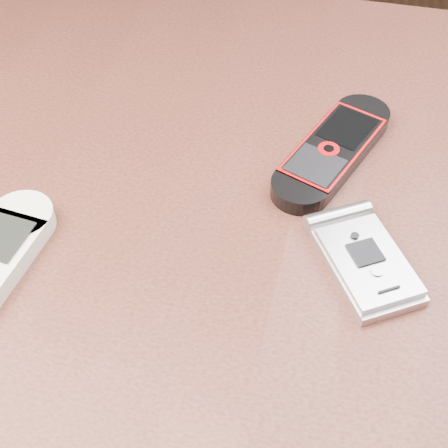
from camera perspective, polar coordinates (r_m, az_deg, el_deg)
table at (r=0.59m, az=-0.48°, el=-7.38°), size 1.20×0.80×0.75m
nokia_black_red at (r=0.57m, az=9.93°, el=6.72°), size 0.11×0.18×0.02m
motorola_razr at (r=0.49m, az=12.83°, el=-3.33°), size 0.10×0.12×0.02m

